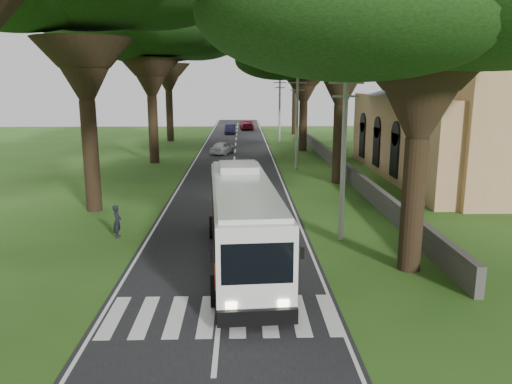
% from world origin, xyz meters
% --- Properties ---
extents(ground, '(140.00, 140.00, 0.00)m').
position_xyz_m(ground, '(0.00, 0.00, 0.00)').
color(ground, '#2A4F16').
rests_on(ground, ground).
extents(road, '(8.00, 120.00, 0.04)m').
position_xyz_m(road, '(0.00, 25.00, 0.01)').
color(road, black).
rests_on(road, ground).
extents(crosswalk, '(8.00, 3.00, 0.01)m').
position_xyz_m(crosswalk, '(0.00, -2.00, 0.00)').
color(crosswalk, silver).
rests_on(crosswalk, ground).
extents(property_wall, '(0.35, 50.00, 1.20)m').
position_xyz_m(property_wall, '(9.00, 24.00, 0.60)').
color(property_wall, '#383533').
rests_on(property_wall, ground).
extents(church, '(14.00, 24.00, 11.60)m').
position_xyz_m(church, '(17.86, 21.55, 4.91)').
color(church, tan).
rests_on(church, ground).
extents(pole_near, '(1.60, 0.24, 8.00)m').
position_xyz_m(pole_near, '(5.50, 6.00, 4.18)').
color(pole_near, gray).
rests_on(pole_near, ground).
extents(pole_mid, '(1.60, 0.24, 8.00)m').
position_xyz_m(pole_mid, '(5.50, 26.00, 4.18)').
color(pole_mid, gray).
rests_on(pole_mid, ground).
extents(pole_far, '(1.60, 0.24, 8.00)m').
position_xyz_m(pole_far, '(5.50, 46.00, 4.18)').
color(pole_far, gray).
rests_on(pole_far, ground).
extents(tree_l_midb, '(15.17, 15.17, 15.93)m').
position_xyz_m(tree_l_midb, '(-7.50, 30.00, 12.59)').
color(tree_l_midb, black).
rests_on(tree_l_midb, ground).
extents(tree_l_far, '(15.14, 15.14, 16.32)m').
position_xyz_m(tree_l_far, '(-8.50, 48.00, 12.99)').
color(tree_l_far, black).
rests_on(tree_l_far, ground).
extents(tree_r_mida, '(12.86, 12.86, 14.64)m').
position_xyz_m(tree_r_mida, '(8.00, 20.00, 11.72)').
color(tree_r_mida, black).
rests_on(tree_r_mida, ground).
extents(tree_r_midb, '(13.49, 13.49, 13.66)m').
position_xyz_m(tree_r_midb, '(7.50, 38.00, 10.66)').
color(tree_r_midb, black).
rests_on(tree_r_midb, ground).
extents(tree_r_far, '(13.20, 13.20, 16.12)m').
position_xyz_m(tree_r_far, '(8.50, 56.00, 13.10)').
color(tree_r_far, black).
rests_on(tree_r_far, ground).
extents(coach_bus, '(3.37, 11.92, 3.47)m').
position_xyz_m(coach_bus, '(0.80, 2.82, 1.87)').
color(coach_bus, silver).
rests_on(coach_bus, ground).
extents(distant_car_a, '(2.81, 4.24, 1.34)m').
position_xyz_m(distant_car_a, '(-1.28, 35.48, 0.70)').
color(distant_car_a, '#A7A7AB').
rests_on(distant_car_a, road).
extents(distant_car_b, '(1.53, 4.19, 1.37)m').
position_xyz_m(distant_car_b, '(-0.97, 57.06, 0.72)').
color(distant_car_b, navy).
rests_on(distant_car_b, road).
extents(distant_car_c, '(2.39, 5.29, 1.50)m').
position_xyz_m(distant_car_c, '(1.54, 63.70, 0.78)').
color(distant_car_c, maroon).
rests_on(distant_car_c, road).
extents(pedestrian, '(0.40, 0.60, 1.61)m').
position_xyz_m(pedestrian, '(-5.33, 6.62, 0.81)').
color(pedestrian, black).
rests_on(pedestrian, ground).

